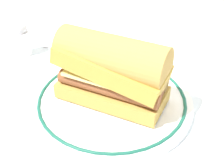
{
  "coord_description": "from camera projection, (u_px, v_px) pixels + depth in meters",
  "views": [
    {
      "loc": [
        0.24,
        -0.35,
        0.38
      ],
      "look_at": [
        -0.01,
        0.02,
        0.04
      ],
      "focal_mm": 53.21,
      "sensor_mm": 36.0,
      "label": 1
    }
  ],
  "objects": [
    {
      "name": "ground_plane",
      "position": [
        108.0,
        113.0,
        0.57
      ],
      "size": [
        1.5,
        1.5,
        0.0
      ],
      "primitive_type": "plane",
      "color": "silver"
    },
    {
      "name": "butter_knife",
      "position": [
        80.0,
        47.0,
        0.74
      ],
      "size": [
        0.13,
        0.08,
        0.01
      ],
      "color": "silver",
      "rests_on": "ground_plane"
    },
    {
      "name": "sausage_sandwich",
      "position": [
        112.0,
        69.0,
        0.54
      ],
      "size": [
        0.2,
        0.11,
        0.12
      ],
      "rotation": [
        0.0,
        0.0,
        0.14
      ],
      "color": "#BD9342",
      "rests_on": "plate"
    },
    {
      "name": "plate",
      "position": [
        112.0,
        101.0,
        0.59
      ],
      "size": [
        0.28,
        0.28,
        0.01
      ],
      "color": "white",
      "rests_on": "ground_plane"
    },
    {
      "name": "salt_shaker",
      "position": [
        22.0,
        39.0,
        0.71
      ],
      "size": [
        0.03,
        0.03,
        0.08
      ],
      "color": "white",
      "rests_on": "ground_plane"
    }
  ]
}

